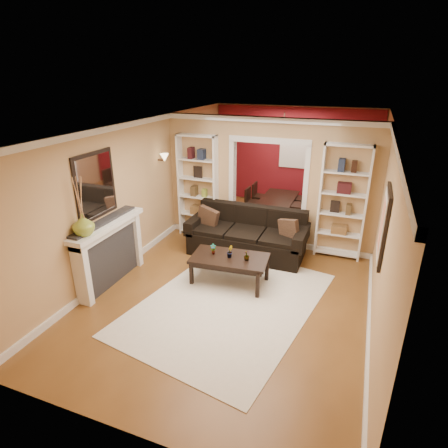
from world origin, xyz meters
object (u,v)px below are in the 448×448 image
at_px(bookshelf_left, 198,187).
at_px(fireplace, 111,253).
at_px(sofa, 247,233).
at_px(bookshelf_right, 342,203).
at_px(dining_table, 279,207).
at_px(coffee_table, 230,270).

distance_m(bookshelf_left, fireplace, 2.65).
xyz_separation_m(sofa, bookshelf_left, (-1.34, 0.58, 0.68)).
distance_m(bookshelf_left, bookshelf_right, 3.10).
height_order(sofa, dining_table, sofa).
bearing_deg(dining_table, fireplace, 154.85).
xyz_separation_m(bookshelf_left, bookshelf_right, (3.10, 0.00, 0.00)).
height_order(coffee_table, bookshelf_right, bookshelf_right).
distance_m(bookshelf_right, dining_table, 2.56).
bearing_deg(bookshelf_left, dining_table, 50.08).
distance_m(fireplace, dining_table, 4.75).
distance_m(coffee_table, dining_table, 3.55).
bearing_deg(fireplace, coffee_table, 20.89).
distance_m(sofa, dining_table, 2.36).
relative_size(bookshelf_left, dining_table, 1.54).
bearing_deg(bookshelf_left, bookshelf_right, 0.00).
bearing_deg(coffee_table, bookshelf_left, 123.02).
distance_m(coffee_table, bookshelf_right, 2.62).
bearing_deg(bookshelf_left, fireplace, -102.05).
bearing_deg(fireplace, sofa, 46.05).
height_order(bookshelf_right, fireplace, bookshelf_right).
bearing_deg(bookshelf_right, dining_table, 132.65).
relative_size(sofa, bookshelf_left, 1.05).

